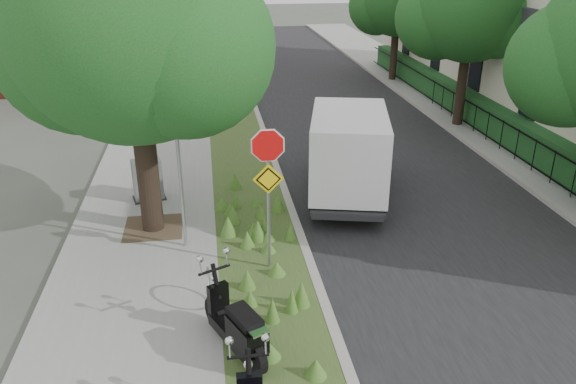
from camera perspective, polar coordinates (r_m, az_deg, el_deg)
name	(u,v)px	position (r m, az deg, el deg)	size (l,w,h in m)	color
ground	(339,281)	(11.97, 5.21, -8.98)	(120.00, 120.00, 0.00)	#4C5147
sidewalk_near	(161,139)	(20.84, -12.78, 5.32)	(3.50, 60.00, 0.12)	gray
verge	(237,135)	(20.79, -5.18, 5.78)	(2.00, 60.00, 0.12)	#324C20
kerb_near	(264,134)	(20.86, -2.43, 5.94)	(0.20, 60.00, 0.13)	#9E9991
road	(356,131)	(21.50, 6.94, 6.17)	(7.00, 60.00, 0.01)	black
kerb_far	(444,126)	(22.64, 15.59, 6.52)	(0.20, 60.00, 0.13)	#9E9991
footpath_far	(486,124)	(23.37, 19.44, 6.55)	(3.20, 60.00, 0.12)	gray
street_tree_main	(129,30)	(12.82, -15.88, 15.52)	(6.21, 5.54, 7.66)	black
bare_post	(179,164)	(12.36, -11.00, 2.80)	(0.08, 0.08, 4.00)	#A5A8AD
bike_hoop	(209,287)	(10.93, -8.06, -9.54)	(0.06, 0.78, 0.77)	#A5A8AD
sign_assembly	(268,171)	(11.19, -2.03, 2.11)	(0.94, 0.08, 3.22)	#A5A8AD
fence_far	(463,110)	(22.77, 17.39, 7.99)	(0.04, 24.00, 1.00)	black
hedge_far	(481,109)	(23.07, 18.98, 7.99)	(1.00, 24.00, 1.10)	#18441E
far_tree_b	(469,9)	(22.04, 17.91, 17.29)	(4.83, 4.31, 6.56)	black
far_tree_c	(396,1)	(29.47, 10.96, 18.53)	(4.37, 3.89, 5.93)	black
scooter_near	(240,332)	(9.60, -4.89, -14.03)	(1.02, 1.87, 0.96)	black
box_truck	(348,149)	(15.32, 6.13, 4.35)	(2.86, 5.01, 2.14)	#262628
utility_cabinet	(148,180)	(15.56, -14.08, 1.16)	(0.95, 0.74, 1.12)	#262628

